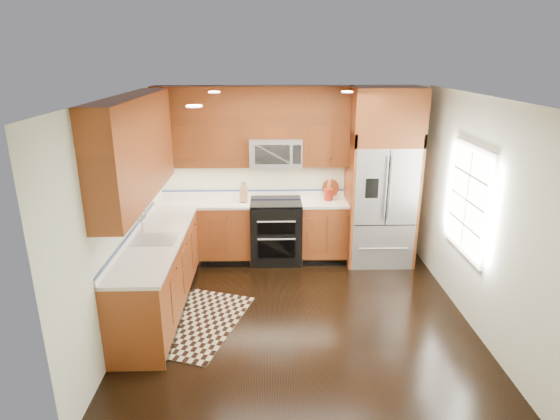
{
  "coord_description": "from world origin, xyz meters",
  "views": [
    {
      "loc": [
        -0.35,
        -4.97,
        3.02
      ],
      "look_at": [
        -0.22,
        0.6,
        1.16
      ],
      "focal_mm": 30.0,
      "sensor_mm": 36.0,
      "label": 1
    }
  ],
  "objects_px": {
    "refrigerator": "(382,178)",
    "knife_block": "(244,193)",
    "utensil_crock": "(329,192)",
    "range": "(276,231)",
    "rug": "(198,322)"
  },
  "relations": [
    {
      "from": "refrigerator",
      "to": "knife_block",
      "type": "distance_m",
      "value": 2.04
    },
    {
      "from": "range",
      "to": "refrigerator",
      "type": "relative_size",
      "value": 0.36
    },
    {
      "from": "refrigerator",
      "to": "knife_block",
      "type": "xyz_separation_m",
      "value": [
        -2.03,
        0.06,
        -0.24
      ]
    },
    {
      "from": "rug",
      "to": "knife_block",
      "type": "bearing_deg",
      "value": 93.36
    },
    {
      "from": "refrigerator",
      "to": "rug",
      "type": "bearing_deg",
      "value": -144.99
    },
    {
      "from": "refrigerator",
      "to": "rug",
      "type": "distance_m",
      "value": 3.32
    },
    {
      "from": "range",
      "to": "utensil_crock",
      "type": "height_order",
      "value": "utensil_crock"
    },
    {
      "from": "knife_block",
      "to": "utensil_crock",
      "type": "height_order",
      "value": "utensil_crock"
    },
    {
      "from": "rug",
      "to": "knife_block",
      "type": "distance_m",
      "value": 2.15
    },
    {
      "from": "rug",
      "to": "knife_block",
      "type": "height_order",
      "value": "knife_block"
    },
    {
      "from": "refrigerator",
      "to": "utensil_crock",
      "type": "height_order",
      "value": "refrigerator"
    },
    {
      "from": "refrigerator",
      "to": "utensil_crock",
      "type": "relative_size",
      "value": 7.1
    },
    {
      "from": "range",
      "to": "knife_block",
      "type": "distance_m",
      "value": 0.76
    },
    {
      "from": "range",
      "to": "knife_block",
      "type": "height_order",
      "value": "knife_block"
    },
    {
      "from": "knife_block",
      "to": "utensil_crock",
      "type": "relative_size",
      "value": 0.82
    }
  ]
}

